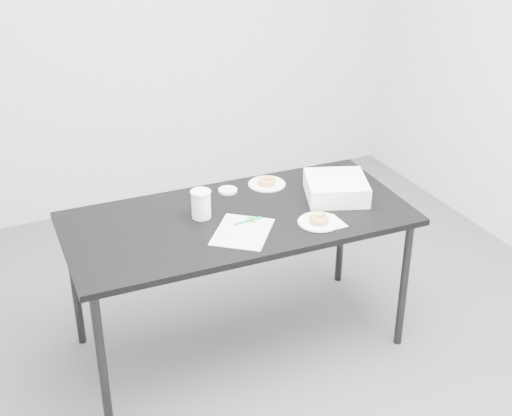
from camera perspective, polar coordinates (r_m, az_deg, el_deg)
name	(u,v)px	position (r m, az deg, el deg)	size (l,w,h in m)	color
floor	(261,353)	(3.88, 0.39, -11.49)	(4.00, 4.00, 0.00)	#4E4D52
wall_back	(134,20)	(5.02, -9.74, 14.58)	(4.00, 0.02, 2.70)	silver
table	(238,226)	(3.55, -1.42, -1.48)	(1.74, 0.87, 0.78)	black
scorecard	(243,232)	(3.38, -1.09, -1.91)	(0.25, 0.32, 0.00)	silver
logo_patch	(251,220)	(3.48, -0.42, -0.95)	(0.05, 0.05, 0.00)	green
pen	(248,221)	(3.47, -0.66, -1.03)	(0.01, 0.01, 0.15)	#0C8989
napkin	(328,223)	(3.47, 5.78, -1.21)	(0.14, 0.14, 0.00)	silver
plate_near	(319,222)	(3.47, 5.05, -1.13)	(0.21, 0.21, 0.01)	white
donut_near	(319,219)	(3.46, 5.06, -0.86)	(0.10, 0.10, 0.03)	#D07E42
plate_far	(267,184)	(3.84, 0.87, 1.93)	(0.20, 0.20, 0.01)	white
donut_far	(267,181)	(3.84, 0.87, 2.18)	(0.09, 0.09, 0.03)	#D07E42
coffee_cup	(201,204)	(3.49, -4.42, 0.31)	(0.09, 0.09, 0.14)	white
cup_lid	(228,190)	(3.77, -2.27, 1.42)	(0.10, 0.10, 0.01)	white
bakery_box	(336,188)	(3.71, 6.43, 1.61)	(0.31, 0.31, 0.10)	white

